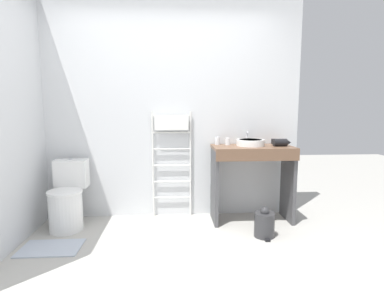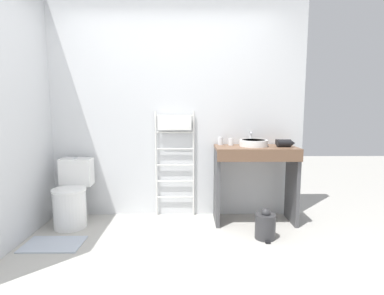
{
  "view_description": "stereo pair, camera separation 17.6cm",
  "coord_description": "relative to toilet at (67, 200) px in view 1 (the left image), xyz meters",
  "views": [
    {
      "loc": [
        0.03,
        -2.22,
        1.33
      ],
      "look_at": [
        0.23,
        0.75,
        0.94
      ],
      "focal_mm": 28.0,
      "sensor_mm": 36.0,
      "label": 1
    },
    {
      "loc": [
        0.21,
        -2.23,
        1.33
      ],
      "look_at": [
        0.23,
        0.75,
        0.94
      ],
      "focal_mm": 28.0,
      "sensor_mm": 36.0,
      "label": 2
    }
  ],
  "objects": [
    {
      "name": "cup_near_edge",
      "position": [
        1.83,
        0.21,
        0.61
      ],
      "size": [
        0.06,
        0.06,
        0.08
      ],
      "color": "white",
      "rests_on": "vanity_counter"
    },
    {
      "name": "hair_dryer",
      "position": [
        2.42,
        0.06,
        0.61
      ],
      "size": [
        0.2,
        0.18,
        0.09
      ],
      "color": "black",
      "rests_on": "vanity_counter"
    },
    {
      "name": "bath_mat",
      "position": [
        0.0,
        -0.51,
        -0.32
      ],
      "size": [
        0.56,
        0.36,
        0.01
      ],
      "primitive_type": "cube",
      "color": "#B2BCCC",
      "rests_on": "ground_plane"
    },
    {
      "name": "trash_bin",
      "position": [
        2.12,
        -0.38,
        -0.19
      ],
      "size": [
        0.21,
        0.24,
        0.32
      ],
      "color": "#333335",
      "rests_on": "ground_plane"
    },
    {
      "name": "faucet",
      "position": [
        2.08,
        0.28,
        0.67
      ],
      "size": [
        0.02,
        0.1,
        0.15
      ],
      "color": "silver",
      "rests_on": "vanity_counter"
    },
    {
      "name": "sink_basin",
      "position": [
        2.08,
        0.12,
        0.61
      ],
      "size": [
        0.33,
        0.33,
        0.07
      ],
      "color": "white",
      "rests_on": "vanity_counter"
    },
    {
      "name": "wall_back",
      "position": [
        1.14,
        0.4,
        1.02
      ],
      "size": [
        3.18,
        0.12,
        2.69
      ],
      "primitive_type": "cube",
      "color": "silver",
      "rests_on": "ground_plane"
    },
    {
      "name": "towel_radiator",
      "position": [
        1.16,
        0.29,
        0.6
      ],
      "size": [
        0.48,
        0.06,
        1.29
      ],
      "color": "white",
      "rests_on": "ground_plane"
    },
    {
      "name": "vanity_counter",
      "position": [
        2.1,
        0.07,
        0.28
      ],
      "size": [
        0.92,
        0.48,
        0.89
      ],
      "color": "brown",
      "rests_on": "ground_plane"
    },
    {
      "name": "toilet",
      "position": [
        0.0,
        0.0,
        0.0
      ],
      "size": [
        0.37,
        0.53,
        0.75
      ],
      "color": "white",
      "rests_on": "ground_plane"
    },
    {
      "name": "ground_plane",
      "position": [
        1.14,
        -1.07,
        -0.32
      ],
      "size": [
        12.0,
        12.0,
        0.0
      ],
      "primitive_type": "plane",
      "color": "#B2AFA8"
    },
    {
      "name": "cup_near_wall",
      "position": [
        1.71,
        0.26,
        0.62
      ],
      "size": [
        0.06,
        0.06,
        0.09
      ],
      "color": "white",
      "rests_on": "vanity_counter"
    },
    {
      "name": "wall_side",
      "position": [
        -0.39,
        -0.37,
        1.02
      ],
      "size": [
        0.12,
        2.1,
        2.69
      ],
      "primitive_type": "cube",
      "color": "silver",
      "rests_on": "ground_plane"
    }
  ]
}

